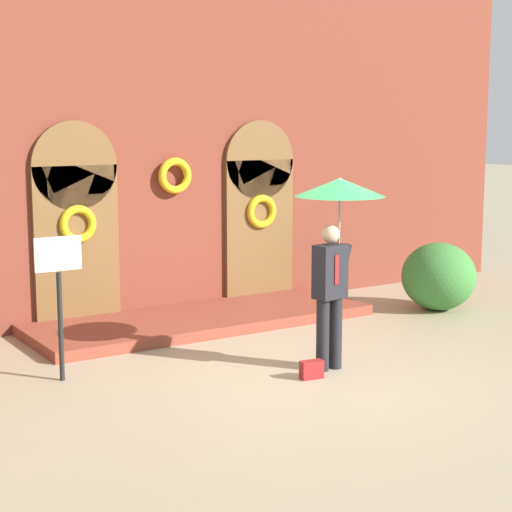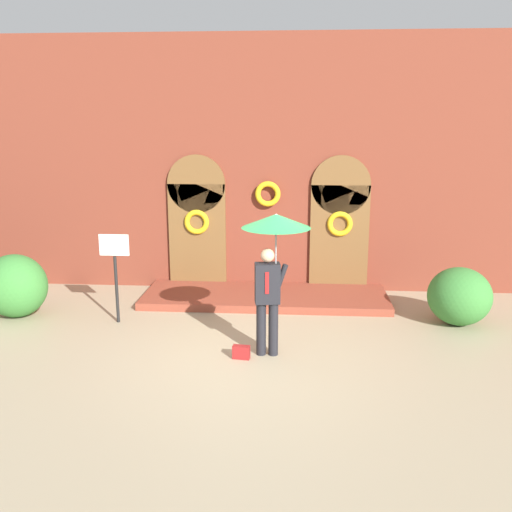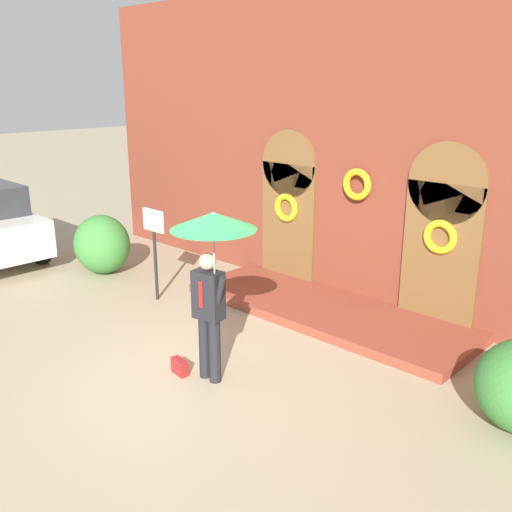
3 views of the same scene
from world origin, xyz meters
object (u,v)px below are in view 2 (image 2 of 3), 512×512
at_px(handbag, 241,352).
at_px(shrub_left, 15,286).
at_px(sign_post, 115,263).
at_px(shrub_right, 459,296).
at_px(person_with_umbrella, 274,242).

xyz_separation_m(handbag, shrub_left, (-4.62, 1.73, 0.52)).
relative_size(sign_post, shrub_right, 1.42).
distance_m(person_with_umbrella, shrub_left, 5.50).
height_order(person_with_umbrella, handbag, person_with_umbrella).
bearing_deg(sign_post, handbag, -31.44).
xyz_separation_m(person_with_umbrella, handbag, (-0.51, -0.20, -1.80)).
bearing_deg(shrub_right, person_with_umbrella, -153.51).
xyz_separation_m(sign_post, shrub_left, (-2.09, 0.18, -0.54)).
xyz_separation_m(person_with_umbrella, sign_post, (-3.04, 1.35, -0.75)).
xyz_separation_m(sign_post, shrub_right, (6.49, 0.37, -0.61)).
distance_m(handbag, sign_post, 3.14).
bearing_deg(sign_post, shrub_right, 3.29).
distance_m(sign_post, shrub_left, 2.17).
relative_size(person_with_umbrella, sign_post, 1.37).
height_order(person_with_umbrella, shrub_right, person_with_umbrella).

